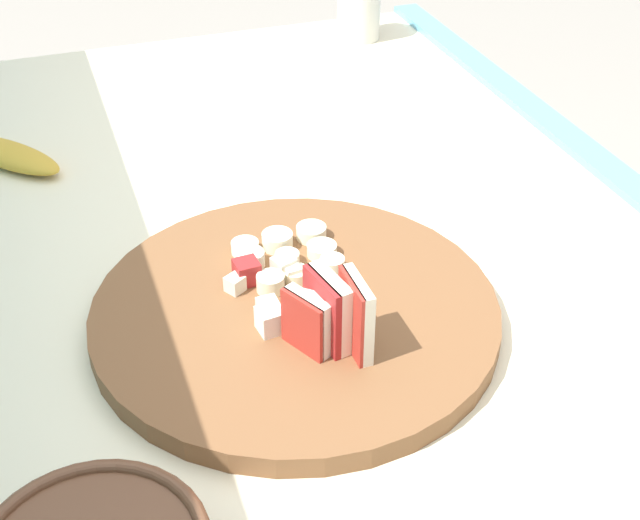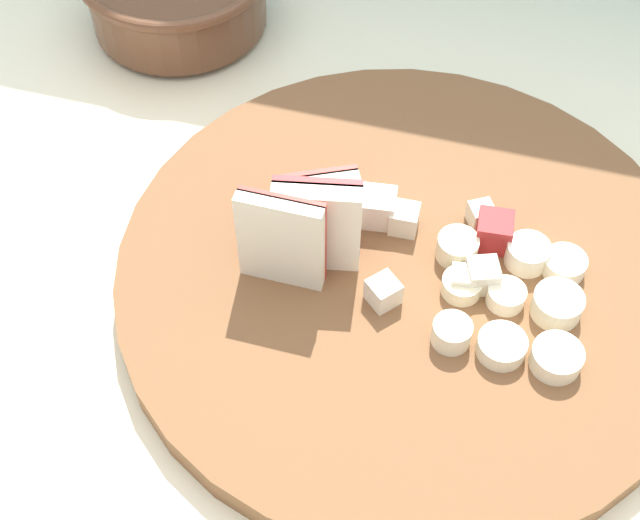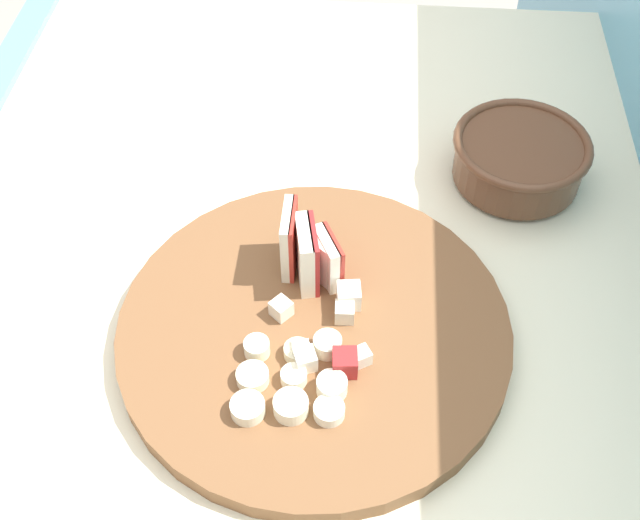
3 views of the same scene
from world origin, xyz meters
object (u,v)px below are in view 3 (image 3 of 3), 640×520
object	(u,v)px
cutting_board	(314,331)
ceramic_bowl	(519,157)
apple_wedge_fan	(309,252)
banana_slice_rows	(293,381)
apple_dice_pile	(331,332)

from	to	relation	value
cutting_board	ceramic_bowl	size ratio (longest dim) A/B	2.45
cutting_board	apple_wedge_fan	size ratio (longest dim) A/B	5.20
banana_slice_rows	ceramic_bowl	xyz separation A→B (m)	(-0.29, 0.21, 0.01)
apple_dice_pile	banana_slice_rows	world-z (taller)	apple_dice_pile
apple_dice_pile	ceramic_bowl	world-z (taller)	ceramic_bowl
apple_wedge_fan	apple_dice_pile	xyz separation A→B (m)	(0.07, 0.03, -0.02)
apple_wedge_fan	apple_dice_pile	size ratio (longest dim) A/B	0.71
apple_wedge_fan	apple_dice_pile	distance (m)	0.08
cutting_board	ceramic_bowl	xyz separation A→B (m)	(-0.23, 0.20, 0.02)
cutting_board	banana_slice_rows	bearing A→B (deg)	-10.90
apple_wedge_fan	ceramic_bowl	size ratio (longest dim) A/B	0.47
apple_wedge_fan	ceramic_bowl	distance (m)	0.27
banana_slice_rows	cutting_board	bearing A→B (deg)	169.10
apple_wedge_fan	banana_slice_rows	xyz separation A→B (m)	(0.13, -0.00, -0.02)
apple_wedge_fan	apple_dice_pile	world-z (taller)	apple_wedge_fan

